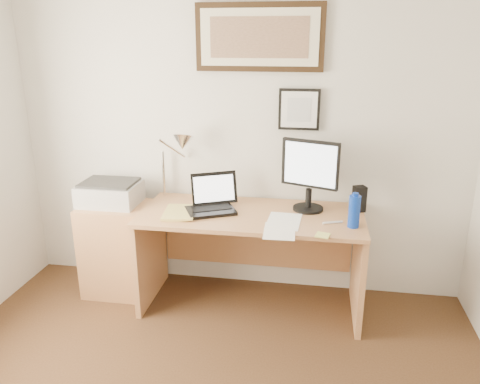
% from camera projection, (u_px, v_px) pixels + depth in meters
% --- Properties ---
extents(wall_back, '(3.50, 0.02, 2.50)m').
position_uv_depth(wall_back, '(239.00, 134.00, 3.57)').
color(wall_back, silver).
rests_on(wall_back, ground).
extents(side_cabinet, '(0.50, 0.40, 0.73)m').
position_uv_depth(side_cabinet, '(118.00, 249.00, 3.69)').
color(side_cabinet, '#A97247').
rests_on(side_cabinet, floor).
extents(water_bottle, '(0.08, 0.08, 0.22)m').
position_uv_depth(water_bottle, '(354.00, 212.00, 3.08)').
color(water_bottle, '#0D32A9').
rests_on(water_bottle, desk).
extents(bottle_cap, '(0.04, 0.04, 0.02)m').
position_uv_depth(bottle_cap, '(356.00, 194.00, 3.04)').
color(bottle_cap, '#0D32A9').
rests_on(bottle_cap, water_bottle).
extents(speaker, '(0.11, 0.10, 0.19)m').
position_uv_depth(speaker, '(359.00, 199.00, 3.37)').
color(speaker, black).
rests_on(speaker, desk).
extents(paper_sheet_a, '(0.21, 0.30, 0.00)m').
position_uv_depth(paper_sheet_a, '(279.00, 231.00, 3.04)').
color(paper_sheet_a, white).
rests_on(paper_sheet_a, desk).
extents(paper_sheet_b, '(0.24, 0.33, 0.00)m').
position_uv_depth(paper_sheet_b, '(284.00, 221.00, 3.20)').
color(paper_sheet_b, white).
rests_on(paper_sheet_b, desk).
extents(sticky_pad, '(0.10, 0.10, 0.01)m').
position_uv_depth(sticky_pad, '(323.00, 235.00, 2.97)').
color(sticky_pad, '#DFE46C').
rests_on(sticky_pad, desk).
extents(marker_pen, '(0.14, 0.06, 0.02)m').
position_uv_depth(marker_pen, '(333.00, 222.00, 3.17)').
color(marker_pen, silver).
rests_on(marker_pen, desk).
extents(book, '(0.26, 0.33, 0.02)m').
position_uv_depth(book, '(164.00, 212.00, 3.34)').
color(book, '#D4C063').
rests_on(book, desk).
extents(desk, '(1.60, 0.70, 0.75)m').
position_uv_depth(desk, '(253.00, 238.00, 3.51)').
color(desk, '#A97247').
rests_on(desk, floor).
extents(laptop, '(0.41, 0.43, 0.26)m').
position_uv_depth(laptop, '(212.00, 203.00, 3.40)').
color(laptop, black).
rests_on(laptop, desk).
extents(lcd_monitor, '(0.41, 0.22, 0.52)m').
position_uv_depth(lcd_monitor, '(310.00, 172.00, 3.32)').
color(lcd_monitor, black).
rests_on(lcd_monitor, desk).
extents(printer, '(0.44, 0.34, 0.18)m').
position_uv_depth(printer, '(110.00, 193.00, 3.58)').
color(printer, '#ACACAF').
rests_on(printer, side_cabinet).
extents(desk_lamp, '(0.29, 0.27, 0.53)m').
position_uv_depth(desk_lamp, '(181.00, 145.00, 3.47)').
color(desk_lamp, silver).
rests_on(desk_lamp, desk).
extents(picture_large, '(0.92, 0.04, 0.47)m').
position_uv_depth(picture_large, '(259.00, 37.00, 3.30)').
color(picture_large, black).
rests_on(picture_large, wall_back).
extents(picture_small, '(0.30, 0.03, 0.30)m').
position_uv_depth(picture_small, '(299.00, 109.00, 3.41)').
color(picture_small, black).
rests_on(picture_small, wall_back).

